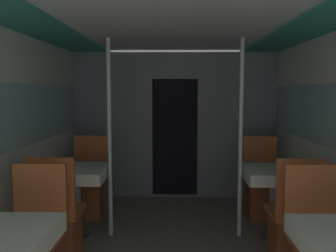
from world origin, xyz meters
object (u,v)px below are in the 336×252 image
(chair_right_near_1, at_px, (293,229))
(chair_right_far_1, at_px, (262,193))
(support_pole_right_1, at_px, (240,139))
(support_pole_left_1, at_px, (109,139))
(chair_left_near_1, at_px, (58,228))
(dining_table_right_1, at_px, (276,179))
(dining_table_left_1, at_px, (75,178))
(chair_left_far_1, at_px, (88,192))

(chair_right_near_1, relative_size, chair_right_far_1, 1.00)
(chair_right_far_1, bearing_deg, support_pole_right_1, 58.08)
(support_pole_left_1, bearing_deg, chair_left_near_1, -121.92)
(dining_table_right_1, bearing_deg, support_pole_right_1, 180.00)
(dining_table_right_1, bearing_deg, dining_table_left_1, 180.00)
(chair_right_near_1, height_order, support_pole_right_1, support_pole_right_1)
(chair_right_far_1, bearing_deg, dining_table_left_1, 15.87)
(dining_table_left_1, xyz_separation_m, chair_left_near_1, (0.00, -0.60, -0.31))
(dining_table_left_1, bearing_deg, chair_right_far_1, 15.87)
(dining_table_right_1, bearing_deg, support_pole_left_1, 180.00)
(dining_table_left_1, height_order, support_pole_left_1, support_pole_left_1)
(chair_left_far_1, xyz_separation_m, support_pole_left_1, (0.37, -0.60, 0.73))
(chair_left_far_1, bearing_deg, dining_table_left_1, 90.00)
(chair_left_far_1, xyz_separation_m, chair_right_near_1, (2.10, -1.20, 0.00))
(dining_table_left_1, xyz_separation_m, support_pole_right_1, (1.73, 0.00, 0.42))
(chair_right_far_1, bearing_deg, support_pole_left_1, 19.05)
(chair_left_far_1, bearing_deg, chair_right_far_1, -180.00)
(chair_left_far_1, bearing_deg, dining_table_right_1, 164.13)
(support_pole_left_1, distance_m, dining_table_right_1, 1.78)
(dining_table_left_1, bearing_deg, dining_table_right_1, 0.00)
(dining_table_left_1, bearing_deg, chair_right_near_1, -15.87)
(support_pole_left_1, distance_m, chair_right_far_1, 1.97)
(chair_left_near_1, xyz_separation_m, dining_table_right_1, (2.10, 0.60, 0.31))
(chair_left_near_1, bearing_deg, dining_table_left_1, 90.00)
(dining_table_left_1, xyz_separation_m, support_pole_left_1, (0.37, 0.00, 0.42))
(chair_right_near_1, xyz_separation_m, chair_right_far_1, (0.00, 1.20, 0.00))
(dining_table_left_1, relative_size, support_pole_right_1, 0.35)
(dining_table_left_1, distance_m, support_pole_right_1, 1.78)
(chair_left_far_1, xyz_separation_m, support_pole_right_1, (1.73, -0.60, 0.73))
(support_pole_right_1, bearing_deg, chair_right_far_1, 58.08)
(chair_right_near_1, height_order, chair_right_far_1, same)
(dining_table_right_1, relative_size, chair_right_far_1, 0.75)
(chair_left_near_1, bearing_deg, chair_left_far_1, 90.00)
(chair_left_near_1, bearing_deg, chair_right_near_1, 0.00)
(chair_left_far_1, height_order, chair_right_far_1, same)
(dining_table_left_1, height_order, chair_right_far_1, chair_right_far_1)
(chair_left_far_1, bearing_deg, support_pole_left_1, 121.92)
(chair_left_far_1, height_order, dining_table_right_1, chair_left_far_1)
(chair_right_near_1, bearing_deg, chair_right_far_1, 90.00)
(chair_right_far_1, bearing_deg, dining_table_right_1, 90.00)
(support_pole_right_1, bearing_deg, chair_right_near_1, -58.08)
(support_pole_left_1, bearing_deg, chair_right_far_1, 19.05)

